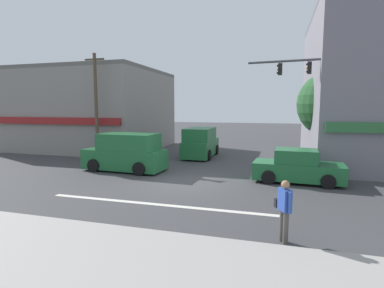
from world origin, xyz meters
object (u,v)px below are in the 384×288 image
at_px(street_tree, 332,104).
at_px(van_approaching_near, 201,143).
at_px(traffic_light_mast, 323,95).
at_px(sedan_crossing_rightbound, 297,167).
at_px(pedestrian_foreground_with_bag, 284,207).
at_px(utility_pole_near_left, 96,105).
at_px(van_crossing_leftbound, 126,153).

bearing_deg(street_tree, van_approaching_near, 176.51).
height_order(traffic_light_mast, sedan_crossing_rightbound, traffic_light_mast).
height_order(street_tree, pedestrian_foreground_with_bag, street_tree).
bearing_deg(sedan_crossing_rightbound, pedestrian_foreground_with_bag, -96.04).
bearing_deg(utility_pole_near_left, street_tree, 10.25).
distance_m(street_tree, traffic_light_mast, 4.06).
height_order(street_tree, sedan_crossing_rightbound, street_tree).
relative_size(utility_pole_near_left, pedestrian_foreground_with_bag, 4.27).
xyz_separation_m(van_crossing_leftbound, van_approaching_near, (2.82, 5.89, 0.00)).
bearing_deg(traffic_light_mast, street_tree, 75.28).
height_order(traffic_light_mast, van_crossing_leftbound, traffic_light_mast).
bearing_deg(utility_pole_near_left, traffic_light_mast, -4.94).
xyz_separation_m(utility_pole_near_left, traffic_light_mast, (13.93, -1.20, 0.47)).
bearing_deg(traffic_light_mast, van_crossing_leftbound, -171.95).
bearing_deg(street_tree, sedan_crossing_rightbound, -111.84).
bearing_deg(van_approaching_near, pedestrian_foreground_with_bag, -66.75).
distance_m(street_tree, utility_pole_near_left, 15.20).
bearing_deg(utility_pole_near_left, van_approaching_near, 26.68).
bearing_deg(pedestrian_foreground_with_bag, van_approaching_near, 113.25).
xyz_separation_m(traffic_light_mast, pedestrian_foreground_with_bag, (-1.93, -8.57, -3.22)).
bearing_deg(van_crossing_leftbound, street_tree, 25.29).
height_order(street_tree, van_crossing_leftbound, street_tree).
bearing_deg(pedestrian_foreground_with_bag, street_tree, 76.68).
relative_size(street_tree, sedan_crossing_rightbound, 1.40).
distance_m(sedan_crossing_rightbound, van_crossing_leftbound, 9.15).
xyz_separation_m(street_tree, utility_pole_near_left, (-14.96, -2.70, -0.06)).
relative_size(van_approaching_near, pedestrian_foreground_with_bag, 2.77).
relative_size(traffic_light_mast, sedan_crossing_rightbound, 1.48).
height_order(utility_pole_near_left, sedan_crossing_rightbound, utility_pole_near_left).
distance_m(traffic_light_mast, pedestrian_foreground_with_bag, 9.36).
bearing_deg(sedan_crossing_rightbound, van_crossing_leftbound, 178.92).
height_order(utility_pole_near_left, van_crossing_leftbound, utility_pole_near_left).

